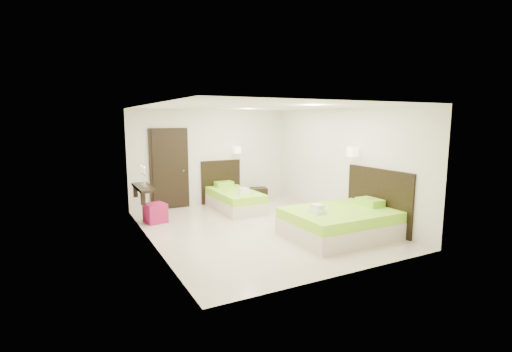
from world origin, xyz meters
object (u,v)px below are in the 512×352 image
bed_double (343,221)px  nightstand (259,194)px  bed_single (234,198)px  ottoman (155,213)px

bed_double → nightstand: bed_double is taller
bed_single → ottoman: (-2.12, -0.35, -0.07)m
bed_single → ottoman: 2.15m
bed_single → nightstand: (1.05, 0.55, -0.10)m
bed_single → ottoman: bearing=-170.6°
bed_single → nightstand: size_ratio=4.43×
bed_single → nightstand: bearing=27.7°
bed_single → nightstand: 1.19m
bed_single → nightstand: bed_single is taller
bed_double → nightstand: 3.66m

